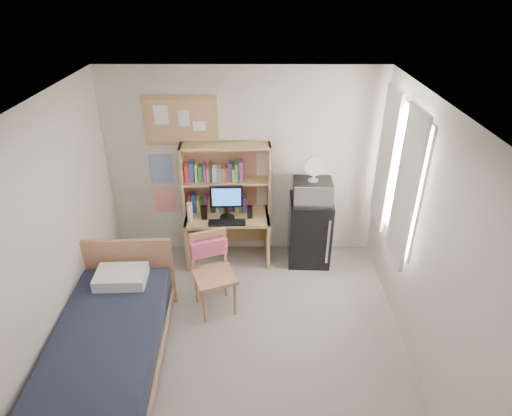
{
  "coord_description": "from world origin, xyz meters",
  "views": [
    {
      "loc": [
        0.2,
        -3.14,
        3.58
      ],
      "look_at": [
        0.17,
        1.2,
        1.15
      ],
      "focal_mm": 30.0,
      "sensor_mm": 36.0,
      "label": 1
    }
  ],
  "objects_px": {
    "bulletin_board": "(181,120)",
    "mini_fridge": "(309,230)",
    "speaker_right": "(250,212)",
    "desk_fan": "(314,169)",
    "monitor": "(227,203)",
    "desk_chair": "(214,275)",
    "desk": "(228,238)",
    "bed": "(109,352)",
    "microwave": "(312,191)",
    "speaker_left": "(204,212)"
  },
  "relations": [
    {
      "from": "speaker_left",
      "to": "desk_fan",
      "type": "xyz_separation_m",
      "value": [
        1.41,
        0.06,
        0.6
      ]
    },
    {
      "from": "bulletin_board",
      "to": "speaker_right",
      "type": "height_order",
      "value": "bulletin_board"
    },
    {
      "from": "mini_fridge",
      "to": "bed",
      "type": "xyz_separation_m",
      "value": [
        -2.17,
        -1.97,
        -0.19
      ]
    },
    {
      "from": "mini_fridge",
      "to": "speaker_left",
      "type": "distance_m",
      "value": 1.45
    },
    {
      "from": "bulletin_board",
      "to": "desk_fan",
      "type": "relative_size",
      "value": 2.95
    },
    {
      "from": "microwave",
      "to": "desk_chair",
      "type": "bearing_deg",
      "value": -138.45
    },
    {
      "from": "monitor",
      "to": "speaker_right",
      "type": "height_order",
      "value": "monitor"
    },
    {
      "from": "desk",
      "to": "desk_chair",
      "type": "distance_m",
      "value": 1.03
    },
    {
      "from": "bed",
      "to": "speaker_left",
      "type": "bearing_deg",
      "value": 65.43
    },
    {
      "from": "bed",
      "to": "desk_fan",
      "type": "height_order",
      "value": "desk_fan"
    },
    {
      "from": "mini_fridge",
      "to": "speaker_left",
      "type": "xyz_separation_m",
      "value": [
        -1.41,
        -0.08,
        0.32
      ]
    },
    {
      "from": "bulletin_board",
      "to": "desk_fan",
      "type": "bearing_deg",
      "value": -10.18
    },
    {
      "from": "desk",
      "to": "bed",
      "type": "bearing_deg",
      "value": -120.93
    },
    {
      "from": "speaker_left",
      "to": "speaker_right",
      "type": "bearing_deg",
      "value": 0.0
    },
    {
      "from": "bulletin_board",
      "to": "desk",
      "type": "height_order",
      "value": "bulletin_board"
    },
    {
      "from": "bed",
      "to": "monitor",
      "type": "relative_size",
      "value": 4.49
    },
    {
      "from": "monitor",
      "to": "desk_fan",
      "type": "relative_size",
      "value": 1.42
    },
    {
      "from": "desk",
      "to": "desk_fan",
      "type": "bearing_deg",
      "value": -3.55
    },
    {
      "from": "desk_chair",
      "to": "monitor",
      "type": "distance_m",
      "value": 1.05
    },
    {
      "from": "desk",
      "to": "speaker_left",
      "type": "bearing_deg",
      "value": -168.69
    },
    {
      "from": "bed",
      "to": "microwave",
      "type": "relative_size",
      "value": 4.15
    },
    {
      "from": "desk",
      "to": "desk_chair",
      "type": "height_order",
      "value": "desk_chair"
    },
    {
      "from": "speaker_left",
      "to": "monitor",
      "type": "bearing_deg",
      "value": 0.0
    },
    {
      "from": "desk_fan",
      "to": "mini_fridge",
      "type": "bearing_deg",
      "value": 90.0
    },
    {
      "from": "speaker_left",
      "to": "microwave",
      "type": "bearing_deg",
      "value": -0.37
    },
    {
      "from": "desk_chair",
      "to": "bed",
      "type": "height_order",
      "value": "desk_chair"
    },
    {
      "from": "bulletin_board",
      "to": "monitor",
      "type": "xyz_separation_m",
      "value": [
        0.57,
        -0.34,
        -0.99
      ]
    },
    {
      "from": "desk_chair",
      "to": "microwave",
      "type": "bearing_deg",
      "value": 18.58
    },
    {
      "from": "desk",
      "to": "monitor",
      "type": "bearing_deg",
      "value": -90.0
    },
    {
      "from": "bulletin_board",
      "to": "desk",
      "type": "relative_size",
      "value": 0.84
    },
    {
      "from": "monitor",
      "to": "speaker_right",
      "type": "bearing_deg",
      "value": 0.0
    },
    {
      "from": "bulletin_board",
      "to": "desk_fan",
      "type": "xyz_separation_m",
      "value": [
        1.68,
        -0.3,
        -0.53
      ]
    },
    {
      "from": "bed",
      "to": "speaker_left",
      "type": "distance_m",
      "value": 2.1
    },
    {
      "from": "desk_chair",
      "to": "speaker_right",
      "type": "relative_size",
      "value": 5.84
    },
    {
      "from": "speaker_left",
      "to": "microwave",
      "type": "distance_m",
      "value": 1.44
    },
    {
      "from": "monitor",
      "to": "speaker_left",
      "type": "bearing_deg",
      "value": -180.0
    },
    {
      "from": "desk",
      "to": "speaker_left",
      "type": "xyz_separation_m",
      "value": [
        -0.3,
        -0.07,
        0.44
      ]
    },
    {
      "from": "monitor",
      "to": "speaker_left",
      "type": "relative_size",
      "value": 2.46
    },
    {
      "from": "desk_chair",
      "to": "desk_fan",
      "type": "relative_size",
      "value": 3.11
    },
    {
      "from": "speaker_right",
      "to": "desk_fan",
      "type": "xyz_separation_m",
      "value": [
        0.81,
        0.03,
        0.6
      ]
    },
    {
      "from": "mini_fridge",
      "to": "monitor",
      "type": "distance_m",
      "value": 1.2
    },
    {
      "from": "bulletin_board",
      "to": "speaker_left",
      "type": "distance_m",
      "value": 1.21
    },
    {
      "from": "desk",
      "to": "monitor",
      "type": "distance_m",
      "value": 0.58
    },
    {
      "from": "bulletin_board",
      "to": "mini_fridge",
      "type": "bearing_deg",
      "value": -9.51
    },
    {
      "from": "desk",
      "to": "desk_fan",
      "type": "xyz_separation_m",
      "value": [
        1.11,
        -0.02,
        1.04
      ]
    },
    {
      "from": "bulletin_board",
      "to": "microwave",
      "type": "xyz_separation_m",
      "value": [
        1.68,
        -0.3,
        -0.83
      ]
    },
    {
      "from": "desk",
      "to": "microwave",
      "type": "distance_m",
      "value": 1.34
    },
    {
      "from": "desk",
      "to": "bed",
      "type": "distance_m",
      "value": 2.23
    },
    {
      "from": "bulletin_board",
      "to": "microwave",
      "type": "relative_size",
      "value": 1.92
    },
    {
      "from": "microwave",
      "to": "speaker_left",
      "type": "bearing_deg",
      "value": -175.87
    }
  ]
}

